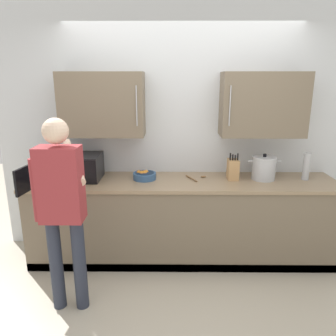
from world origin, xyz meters
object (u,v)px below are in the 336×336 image
(thermos_flask, at_px, (306,166))
(stock_pot, at_px, (264,168))
(wooden_spoon, at_px, (197,177))
(person_figure, at_px, (62,201))
(microwave_oven, at_px, (70,167))
(fruit_bowl, at_px, (144,175))
(knife_block, at_px, (233,169))

(thermos_flask, xyz_separation_m, stock_pot, (-0.44, 0.01, -0.02))
(wooden_spoon, height_order, stock_pot, stock_pot)
(person_figure, bearing_deg, thermos_flask, 20.66)
(microwave_oven, relative_size, stock_pot, 2.27)
(fruit_bowl, relative_size, wooden_spoon, 1.07)
(fruit_bowl, bearing_deg, knife_block, 0.37)
(thermos_flask, relative_size, wooden_spoon, 1.25)
(knife_block, bearing_deg, wooden_spoon, 175.57)
(fruit_bowl, relative_size, stock_pot, 0.71)
(microwave_oven, height_order, person_figure, person_figure)
(wooden_spoon, distance_m, person_figure, 1.47)
(microwave_oven, bearing_deg, stock_pot, 0.65)
(knife_block, distance_m, wooden_spoon, 0.39)
(person_figure, bearing_deg, fruit_bowl, 55.52)
(thermos_flask, distance_m, person_figure, 2.46)
(wooden_spoon, height_order, person_figure, person_figure)
(microwave_oven, distance_m, knife_block, 1.72)
(thermos_flask, height_order, wooden_spoon, thermos_flask)
(stock_pot, bearing_deg, microwave_oven, -179.35)
(knife_block, xyz_separation_m, fruit_bowl, (-0.94, -0.01, -0.07))
(microwave_oven, relative_size, fruit_bowl, 3.22)
(knife_block, xyz_separation_m, person_figure, (-1.54, -0.87, -0.02))
(fruit_bowl, xyz_separation_m, wooden_spoon, (0.57, 0.03, -0.03))
(stock_pot, distance_m, person_figure, 2.06)
(fruit_bowl, height_order, person_figure, person_figure)
(knife_block, distance_m, person_figure, 1.77)
(stock_pot, relative_size, person_figure, 0.21)
(thermos_flask, xyz_separation_m, fruit_bowl, (-1.71, -0.00, -0.10))
(thermos_flask, height_order, fruit_bowl, thermos_flask)
(wooden_spoon, relative_size, stock_pot, 0.66)
(thermos_flask, relative_size, knife_block, 0.99)
(thermos_flask, distance_m, wooden_spoon, 1.15)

